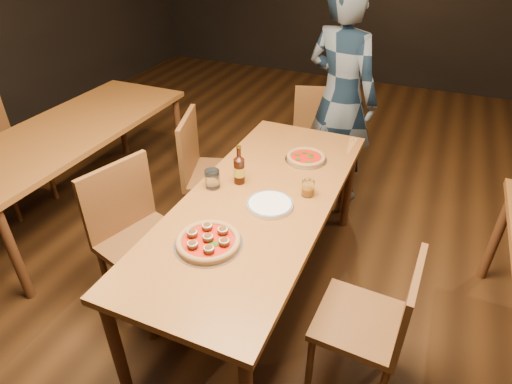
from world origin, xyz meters
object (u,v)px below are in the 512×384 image
at_px(pizza_meatball, 208,241).
at_px(chair_nbr_left, 8,157).
at_px(table_left, 71,136).
at_px(chair_main_sw, 220,175).
at_px(amber_glass, 308,188).
at_px(chair_end, 320,149).
at_px(chair_main_e, 360,320).
at_px(plate_stack, 270,205).
at_px(chair_main_nw, 147,243).
at_px(water_glass, 212,179).
at_px(diner, 341,97).
at_px(table_main, 259,208).
at_px(pizza_margherita, 306,158).
at_px(beer_bottle, 239,170).

bearing_deg(pizza_meatball, chair_nbr_left, 164.65).
bearing_deg(table_left, pizza_meatball, -25.44).
relative_size(chair_main_sw, amber_glass, 10.67).
bearing_deg(chair_nbr_left, chair_end, -60.98).
bearing_deg(chair_main_e, chair_end, -154.50).
bearing_deg(plate_stack, chair_main_sw, 137.80).
bearing_deg(chair_main_sw, plate_stack, -150.12).
relative_size(chair_main_nw, chair_end, 1.01).
height_order(table_left, chair_nbr_left, chair_nbr_left).
xyz_separation_m(chair_nbr_left, water_glass, (1.96, -0.13, 0.35)).
xyz_separation_m(chair_end, pizza_meatball, (-0.10, -1.69, 0.28)).
relative_size(chair_end, diner, 0.55).
relative_size(table_main, chair_end, 2.04).
bearing_deg(table_main, water_glass, -179.47).
distance_m(table_main, chair_main_sw, 0.76).
relative_size(chair_end, pizza_meatball, 2.89).
bearing_deg(water_glass, table_main, 0.53).
relative_size(pizza_meatball, plate_stack, 1.33).
relative_size(chair_main_e, chair_end, 0.91).
height_order(chair_main_sw, water_glass, chair_main_sw).
relative_size(pizza_margherita, water_glass, 2.48).
height_order(beer_bottle, amber_glass, beer_bottle).
distance_m(chair_main_nw, chair_nbr_left, 1.76).
distance_m(table_left, chair_nbr_left, 0.63).
bearing_deg(chair_main_e, beer_bottle, -116.10).
bearing_deg(chair_main_nw, water_glass, -21.07).
distance_m(chair_main_nw, amber_glass, 1.00).
height_order(chair_nbr_left, diner, diner).
bearing_deg(beer_bottle, chair_nbr_left, 179.35).
height_order(chair_main_nw, chair_main_sw, chair_main_sw).
bearing_deg(table_main, chair_main_e, -28.18).
relative_size(table_main, plate_stack, 7.82).
bearing_deg(beer_bottle, pizza_margherita, 56.66).
xyz_separation_m(chair_nbr_left, amber_glass, (2.51, 0.01, 0.34)).
xyz_separation_m(chair_main_e, plate_stack, (-0.61, 0.32, 0.32)).
distance_m(table_main, pizza_margherita, 0.55).
bearing_deg(table_main, table_left, 169.99).
xyz_separation_m(table_main, chair_main_e, (0.70, -0.37, -0.23)).
bearing_deg(chair_main_nw, table_main, -41.83).
height_order(chair_end, pizza_margherita, chair_end).
bearing_deg(chair_nbr_left, plate_stack, -90.75).
distance_m(table_main, diner, 1.40).
height_order(table_main, amber_glass, amber_glass).
xyz_separation_m(pizza_margherita, diner, (0.00, 0.85, 0.12)).
height_order(plate_stack, amber_glass, amber_glass).
bearing_deg(beer_bottle, pizza_meatball, -79.67).
relative_size(chair_nbr_left, amber_glass, 9.92).
distance_m(table_left, chair_main_e, 2.50).
relative_size(chair_main_nw, chair_main_sw, 1.00).
height_order(pizza_margherita, beer_bottle, beer_bottle).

